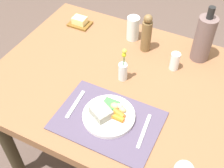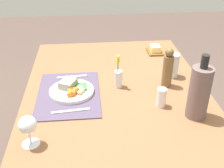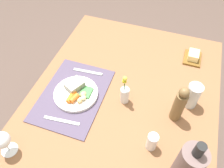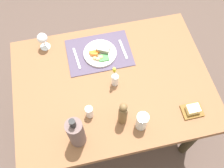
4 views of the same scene
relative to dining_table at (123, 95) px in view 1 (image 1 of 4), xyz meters
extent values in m
plane|color=brown|center=(0.00, 0.00, -0.68)|extent=(8.00, 8.00, 0.00)
cube|color=brown|center=(0.00, 0.00, 0.08)|extent=(1.32, 0.97, 0.05)
cylinder|color=#372D1D|center=(-0.55, -0.38, -0.31)|extent=(0.07, 0.07, 0.73)
cylinder|color=#372D1D|center=(-0.55, 0.38, -0.31)|extent=(0.07, 0.07, 0.73)
cube|color=#4F435A|center=(0.04, -0.25, 0.10)|extent=(0.45, 0.32, 0.01)
cylinder|color=white|center=(0.04, -0.24, 0.12)|extent=(0.23, 0.23, 0.02)
cube|color=gray|center=(0.01, -0.25, 0.14)|extent=(0.11, 0.10, 0.04)
cylinder|color=orange|center=(0.07, -0.24, 0.14)|extent=(0.08, 0.03, 0.03)
cylinder|color=orange|center=(0.08, -0.22, 0.14)|extent=(0.06, 0.04, 0.03)
ellipsoid|color=tan|center=(0.04, -0.19, 0.14)|extent=(0.04, 0.03, 0.02)
ellipsoid|color=#CBBA83|center=(0.06, -0.18, 0.14)|extent=(0.03, 0.03, 0.02)
ellipsoid|color=tan|center=(0.08, -0.19, 0.14)|extent=(0.03, 0.03, 0.02)
cube|color=#418943|center=(0.02, -0.18, 0.13)|extent=(0.07, 0.06, 0.01)
cube|color=silver|center=(-0.13, -0.24, 0.11)|extent=(0.03, 0.17, 0.00)
cube|color=silver|center=(0.20, -0.24, 0.11)|extent=(0.03, 0.18, 0.00)
cylinder|color=silver|center=(-0.10, 0.34, 0.17)|extent=(0.07, 0.07, 0.14)
cylinder|color=silver|center=(-0.10, 0.34, 0.14)|extent=(0.06, 0.06, 0.08)
cylinder|color=silver|center=(-0.01, 0.01, 0.15)|extent=(0.05, 0.05, 0.09)
cylinder|color=#3F7233|center=(-0.01, 0.01, 0.19)|extent=(0.00, 0.00, 0.18)
sphere|color=yellow|center=(-0.01, 0.01, 0.28)|extent=(0.02, 0.02, 0.02)
cylinder|color=#3F7233|center=(-0.01, 0.01, 0.18)|extent=(0.00, 0.00, 0.16)
sphere|color=gold|center=(-0.01, 0.01, 0.26)|extent=(0.02, 0.02, 0.02)
cube|color=brown|center=(-0.44, 0.32, 0.11)|extent=(0.13, 0.10, 0.01)
cube|color=#F8DD91|center=(-0.44, 0.32, 0.13)|extent=(0.08, 0.06, 0.04)
cylinder|color=#6C5654|center=(0.28, 0.34, 0.23)|extent=(0.09, 0.09, 0.25)
cylinder|color=black|center=(0.28, 0.34, 0.38)|extent=(0.03, 0.03, 0.06)
cylinder|color=brown|center=(0.00, 0.28, 0.19)|extent=(0.05, 0.05, 0.18)
sphere|color=brown|center=(0.00, 0.28, 0.30)|extent=(0.05, 0.05, 0.05)
cylinder|color=white|center=(0.19, 0.20, 0.15)|extent=(0.05, 0.05, 0.10)
camera|label=1|loc=(0.40, -0.94, 1.15)|focal=47.32mm
camera|label=2|loc=(1.30, -0.15, 0.89)|focal=45.23mm
camera|label=3|loc=(0.64, 0.17, 1.06)|focal=35.92mm
camera|label=4|loc=(0.19, 0.83, 1.62)|focal=41.76mm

